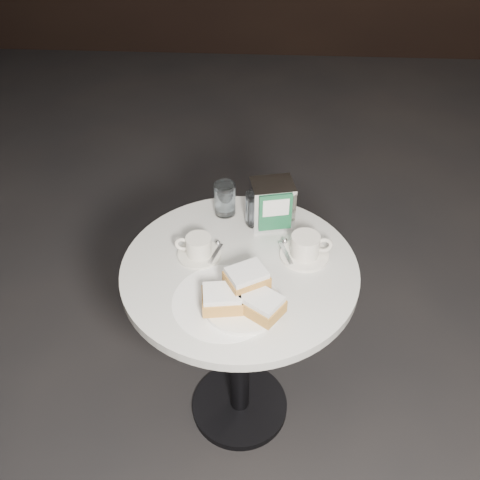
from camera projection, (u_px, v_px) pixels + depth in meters
The scene contains 9 objects.
ground at pixel (240, 407), 2.05m from camera, with size 7.00×7.00×0.00m, color black.
cafe_table at pixel (240, 312), 1.70m from camera, with size 0.70×0.70×0.74m.
sugar_spill at pixel (225, 301), 1.46m from camera, with size 0.29×0.29×0.00m, color white.
beignet_plate at pixel (243, 297), 1.42m from camera, with size 0.25×0.25×0.10m.
coffee_cup_left at pixel (198, 248), 1.59m from camera, with size 0.14×0.14×0.07m.
coffee_cup_right at pixel (305, 248), 1.58m from camera, with size 0.16×0.15×0.08m.
water_glass_left at pixel (225, 199), 1.73m from camera, with size 0.09×0.09×0.11m.
water_glass_right at pixel (256, 209), 1.69m from camera, with size 0.07×0.07×0.11m.
napkin_dispenser at pixel (272, 204), 1.67m from camera, with size 0.15×0.13×0.15m.
Camera 1 is at (0.07, -1.14, 1.83)m, focal length 40.00 mm.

